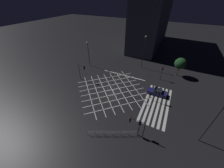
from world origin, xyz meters
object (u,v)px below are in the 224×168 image
traffic_light_median_south (155,90)px  traffic_light_se_main (162,71)px  traffic_light_sw_cross (136,123)px  street_lamp_far (144,49)px  street_lamp_east (218,115)px  traffic_light_sw_main (140,125)px  street_tree_near (180,63)px  street_lamp_west (88,49)px  traffic_light_median_north (82,69)px  waiting_car (157,92)px

traffic_light_median_south → traffic_light_se_main: bearing=-89.9°
traffic_light_sw_cross → street_lamp_far: street_lamp_far is taller
traffic_light_se_main → street_lamp_east: size_ratio=0.39×
traffic_light_sw_main → traffic_light_sw_cross: 0.60m
traffic_light_median_south → street_lamp_far: street_lamp_far is taller
traffic_light_sw_main → street_lamp_far: street_lamp_far is taller
traffic_light_median_south → street_lamp_east: bearing=145.0°
street_lamp_east → street_lamp_far: street_lamp_east is taller
street_tree_near → traffic_light_median_south: bearing=164.2°
street_lamp_west → street_tree_near: 26.06m
traffic_light_median_north → traffic_light_median_south: traffic_light_median_north is taller
traffic_light_se_main → street_lamp_west: bearing=-85.2°
traffic_light_se_main → street_lamp_east: bearing=29.3°
traffic_light_median_north → traffic_light_median_south: 18.35m
traffic_light_median_north → traffic_light_sw_cross: bearing=-28.0°
street_tree_near → street_lamp_east: bearing=-166.5°
street_lamp_east → waiting_car: (8.42, 8.10, -5.38)m
traffic_light_sw_cross → street_lamp_west: street_lamp_west is taller
street_lamp_far → street_tree_near: (0.06, -10.18, -2.32)m
street_tree_near → traffic_light_se_main: bearing=138.3°
traffic_light_median_north → waiting_car: (2.69, -18.68, -2.58)m
traffic_light_sw_cross → waiting_car: bearing=-96.9°
traffic_light_se_main → traffic_light_median_south: bearing=0.1°
traffic_light_sw_main → street_lamp_west: 26.86m
street_tree_near → waiting_car: size_ratio=1.23×
traffic_light_median_south → street_lamp_far: bearing=-64.5°
traffic_light_median_north → traffic_light_median_south: size_ratio=1.12×
traffic_light_sw_main → traffic_light_se_main: (18.38, -0.53, 0.21)m
traffic_light_median_north → street_lamp_west: size_ratio=0.58×
street_lamp_east → street_lamp_far: bearing=37.5°
traffic_light_sw_cross → street_lamp_east: (3.46, -9.53, 3.33)m
traffic_light_sw_cross → street_lamp_far: size_ratio=0.38×
traffic_light_sw_cross → traffic_light_se_main: size_ratio=0.96×
traffic_light_median_south → waiting_car: traffic_light_median_south is taller
street_lamp_west → traffic_light_se_main: bearing=-85.2°
street_lamp_east → street_lamp_west: street_lamp_east is taller
traffic_light_sw_main → street_lamp_east: size_ratio=0.36×
traffic_light_median_north → street_lamp_east: street_lamp_east is taller
street_lamp_far → street_tree_near: 10.44m
traffic_light_median_south → street_tree_near: bearing=-105.8°
traffic_light_median_south → street_lamp_far: 15.17m
traffic_light_sw_cross → street_lamp_west: size_ratio=0.48×
traffic_light_sw_cross → street_lamp_east: size_ratio=0.37×
traffic_light_median_south → waiting_car: size_ratio=0.94×
traffic_light_se_main → street_lamp_far: (4.21, 6.37, 3.28)m
street_lamp_east → traffic_light_median_south: bearing=55.0°
traffic_light_sw_main → waiting_car: 11.92m
street_tree_near → waiting_car: bearing=162.4°
street_lamp_far → waiting_car: size_ratio=2.28×
traffic_light_sw_main → traffic_light_median_south: size_ratio=0.89×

